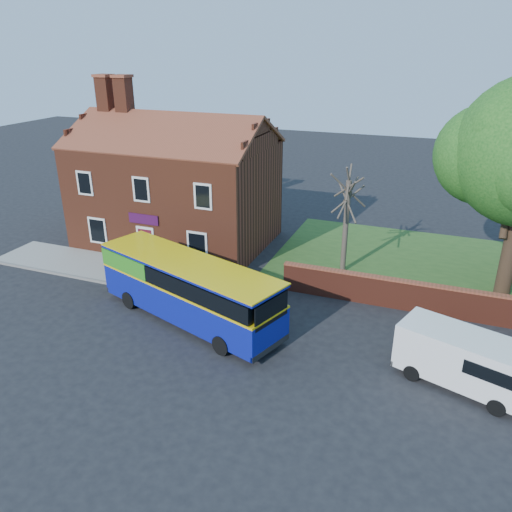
% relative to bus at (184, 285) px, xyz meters
% --- Properties ---
extents(ground, '(120.00, 120.00, 0.00)m').
position_rel_bus_xyz_m(ground, '(1.55, -2.33, -1.74)').
color(ground, black).
rests_on(ground, ground).
extents(pavement, '(18.00, 3.50, 0.12)m').
position_rel_bus_xyz_m(pavement, '(-5.45, 3.42, -1.68)').
color(pavement, gray).
rests_on(pavement, ground).
extents(kerb, '(18.00, 0.15, 0.14)m').
position_rel_bus_xyz_m(kerb, '(-5.45, 1.67, -1.67)').
color(kerb, slate).
rests_on(kerb, ground).
extents(grass_strip, '(26.00, 12.00, 0.04)m').
position_rel_bus_xyz_m(grass_strip, '(14.55, 10.67, -1.72)').
color(grass_strip, '#426B28').
rests_on(grass_strip, ground).
extents(shop_building, '(12.30, 8.13, 10.50)m').
position_rel_bus_xyz_m(shop_building, '(-5.47, 9.17, 1.67)').
color(shop_building, brown).
rests_on(shop_building, ground).
extents(boundary_wall, '(22.00, 0.38, 1.60)m').
position_rel_bus_xyz_m(boundary_wall, '(14.55, 4.67, -0.93)').
color(boundary_wall, maroon).
rests_on(boundary_wall, ground).
extents(bus, '(10.36, 5.68, 3.07)m').
position_rel_bus_xyz_m(bus, '(0.00, 0.00, 0.00)').
color(bus, '#0D1890').
rests_on(bus, ground).
extents(van_near, '(5.39, 3.51, 2.20)m').
position_rel_bus_xyz_m(van_near, '(12.63, -0.81, -0.51)').
color(van_near, white).
rests_on(van_near, ground).
extents(bare_tree, '(2.25, 2.68, 6.00)m').
position_rel_bus_xyz_m(bare_tree, '(6.05, 8.13, 1.33)').
color(bare_tree, '#4C4238').
rests_on(bare_tree, ground).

